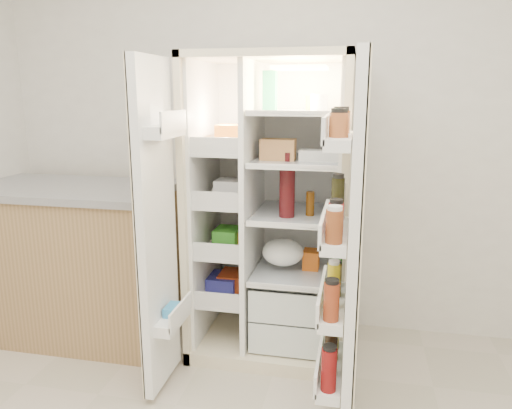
# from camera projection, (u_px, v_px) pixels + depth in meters

# --- Properties ---
(wall_back) EXTENTS (4.00, 0.02, 2.70)m
(wall_back) POSITION_uv_depth(u_px,v_px,m) (294.00, 129.00, 3.18)
(wall_back) COLOR white
(wall_back) RESTS_ON floor
(refrigerator) EXTENTS (0.92, 0.70, 1.80)m
(refrigerator) POSITION_uv_depth(u_px,v_px,m) (275.00, 232.00, 3.00)
(refrigerator) COLOR beige
(refrigerator) RESTS_ON floor
(freezer_door) EXTENTS (0.15, 0.40, 1.72)m
(freezer_door) POSITION_uv_depth(u_px,v_px,m) (157.00, 230.00, 2.49)
(freezer_door) COLOR white
(freezer_door) RESTS_ON floor
(fridge_door) EXTENTS (0.17, 0.58, 1.72)m
(fridge_door) POSITION_uv_depth(u_px,v_px,m) (350.00, 252.00, 2.21)
(fridge_door) COLOR white
(fridge_door) RESTS_ON floor
(kitchen_counter) EXTENTS (1.38, 0.74, 1.01)m
(kitchen_counter) POSITION_uv_depth(u_px,v_px,m) (69.00, 259.00, 3.21)
(kitchen_counter) COLOR #9F7A4F
(kitchen_counter) RESTS_ON floor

